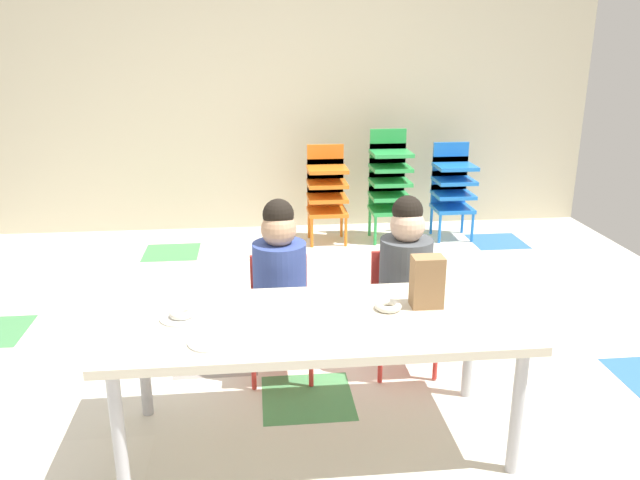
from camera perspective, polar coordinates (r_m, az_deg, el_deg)
name	(u,v)px	position (r m, az deg, el deg)	size (l,w,h in m)	color
ground_plane	(300,355)	(3.53, -1.83, -10.25)	(5.55, 5.00, 0.02)	silver
back_wall	(277,69)	(5.61, -3.89, 15.07)	(5.55, 0.10, 2.77)	beige
craft_table	(317,330)	(2.59, -0.30, -8.07)	(1.66, 0.68, 0.57)	beige
seated_child_near_camera	(280,273)	(3.10, -3.65, -2.98)	(0.32, 0.31, 0.92)	red
seated_child_middle_seat	(405,268)	(3.18, 7.66, -2.54)	(0.32, 0.32, 0.92)	red
kid_chair_orange_stack	(327,188)	(5.26, 0.59, 4.72)	(0.32, 0.30, 0.80)	orange
kid_chair_green_stack	(389,179)	(5.33, 6.23, 5.46)	(0.32, 0.30, 0.92)	green
kid_chair_blue_stack	(452,185)	(5.49, 11.80, 4.89)	(0.32, 0.30, 0.80)	blue
paper_bag_brown	(427,282)	(2.68, 9.59, -3.71)	(0.13, 0.09, 0.22)	#9E754C
paper_plate_near_edge	(182,317)	(2.63, -12.26, -6.80)	(0.18, 0.18, 0.01)	white
paper_plate_center_table	(212,341)	(2.41, -9.67, -8.96)	(0.18, 0.18, 0.01)	white
donut_powdered_on_plate	(182,313)	(2.62, -12.29, -6.43)	(0.10, 0.10, 0.03)	white
donut_powdered_loose	(388,306)	(2.66, 6.14, -5.91)	(0.11, 0.11, 0.03)	white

